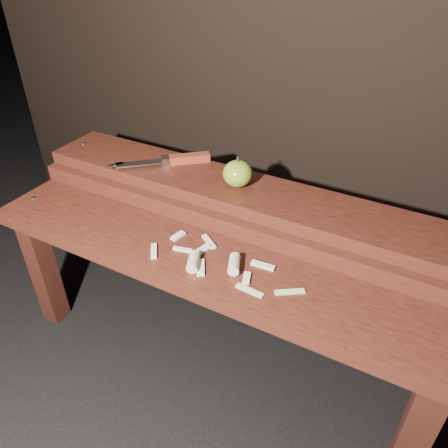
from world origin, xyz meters
The scene contains 6 objects.
ground centered at (0.00, 0.00, 0.00)m, with size 60.00×60.00×0.00m, color black.
bench_front_tier centered at (0.00, -0.06, 0.35)m, with size 1.20×0.20×0.42m.
bench_rear_tier centered at (0.00, 0.17, 0.41)m, with size 1.20×0.21×0.50m.
apple centered at (-0.02, 0.17, 0.53)m, with size 0.08×0.08×0.08m.
knife centered at (-0.23, 0.20, 0.51)m, with size 0.23×0.20×0.03m.
apple_scraps centered at (0.04, -0.06, 0.43)m, with size 0.39×0.15×0.03m.
Camera 1 is at (0.43, -0.72, 1.08)m, focal length 35.00 mm.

